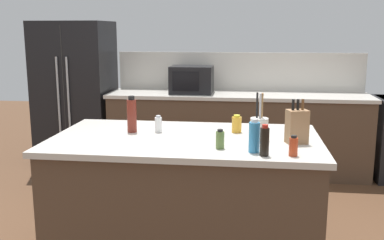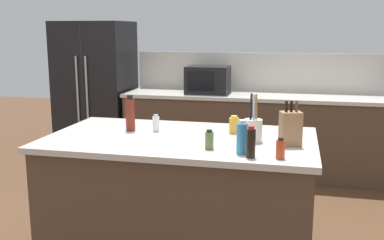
{
  "view_description": "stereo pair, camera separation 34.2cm",
  "coord_description": "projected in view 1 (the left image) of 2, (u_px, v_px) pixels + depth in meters",
  "views": [
    {
      "loc": [
        0.43,
        -2.98,
        1.67
      ],
      "look_at": [
        0.0,
        0.35,
        0.99
      ],
      "focal_mm": 42.0,
      "sensor_mm": 36.0,
      "label": 1
    },
    {
      "loc": [
        0.76,
        -2.92,
        1.67
      ],
      "look_at": [
        0.0,
        0.35,
        0.99
      ],
      "focal_mm": 42.0,
      "sensor_mm": 36.0,
      "label": 2
    }
  ],
  "objects": [
    {
      "name": "spice_jar_oregano",
      "position": [
        220.0,
        140.0,
        2.79
      ],
      "size": [
        0.05,
        0.05,
        0.12
      ],
      "color": "#567038",
      "rests_on": "kitchen_island"
    },
    {
      "name": "vinegar_bottle",
      "position": [
        132.0,
        115.0,
        3.23
      ],
      "size": [
        0.07,
        0.07,
        0.26
      ],
      "color": "maroon",
      "rests_on": "kitchen_island"
    },
    {
      "name": "knife_block",
      "position": [
        297.0,
        126.0,
        2.91
      ],
      "size": [
        0.15,
        0.13,
        0.29
      ],
      "rotation": [
        0.0,
        0.0,
        0.29
      ],
      "color": "#936B47",
      "rests_on": "kitchen_island"
    },
    {
      "name": "back_counter_run",
      "position": [
        237.0,
        133.0,
        5.29
      ],
      "size": [
        3.02,
        0.66,
        0.94
      ],
      "color": "#4C3828",
      "rests_on": "ground_plane"
    },
    {
      "name": "soy_sauce_bottle",
      "position": [
        265.0,
        141.0,
        2.62
      ],
      "size": [
        0.05,
        0.05,
        0.19
      ],
      "color": "black",
      "rests_on": "kitchen_island"
    },
    {
      "name": "microwave",
      "position": [
        192.0,
        80.0,
        5.23
      ],
      "size": [
        0.49,
        0.39,
        0.31
      ],
      "color": "black",
      "rests_on": "back_counter_run"
    },
    {
      "name": "salt_shaker",
      "position": [
        158.0,
        124.0,
        3.23
      ],
      "size": [
        0.05,
        0.05,
        0.12
      ],
      "color": "silver",
      "rests_on": "kitchen_island"
    },
    {
      "name": "dish_soap_bottle",
      "position": [
        254.0,
        137.0,
        2.69
      ],
      "size": [
        0.07,
        0.07,
        0.21
      ],
      "color": "#3384BC",
      "rests_on": "kitchen_island"
    },
    {
      "name": "spice_jar_paprika",
      "position": [
        293.0,
        146.0,
        2.62
      ],
      "size": [
        0.05,
        0.05,
        0.12
      ],
      "color": "#B73D1E",
      "rests_on": "kitchen_island"
    },
    {
      "name": "utensil_crock",
      "position": [
        259.0,
        128.0,
        3.0
      ],
      "size": [
        0.12,
        0.12,
        0.32
      ],
      "color": "beige",
      "rests_on": "kitchen_island"
    },
    {
      "name": "kitchen_island",
      "position": [
        186.0,
        201.0,
        3.19
      ],
      "size": [
        1.84,
        1.05,
        0.94
      ],
      "color": "#4C3828",
      "rests_on": "ground_plane"
    },
    {
      "name": "wall_backsplash",
      "position": [
        239.0,
        71.0,
        5.46
      ],
      "size": [
        2.98,
        0.03,
        0.46
      ],
      "primitive_type": "cube",
      "color": "beige",
      "rests_on": "back_counter_run"
    },
    {
      "name": "refrigerator",
      "position": [
        76.0,
        95.0,
        5.51
      ],
      "size": [
        0.86,
        0.75,
        1.77
      ],
      "color": "black",
      "rests_on": "ground_plane"
    },
    {
      "name": "honey_jar",
      "position": [
        237.0,
        124.0,
        3.23
      ],
      "size": [
        0.07,
        0.07,
        0.13
      ],
      "color": "gold",
      "rests_on": "kitchen_island"
    }
  ]
}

